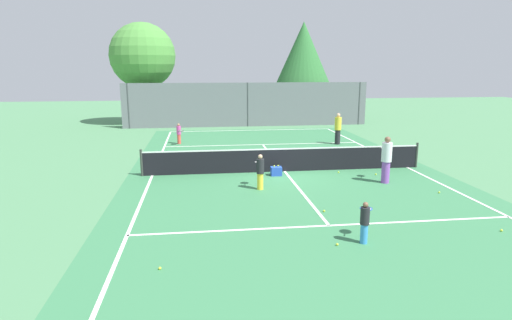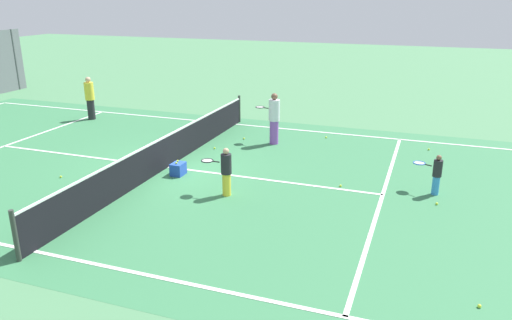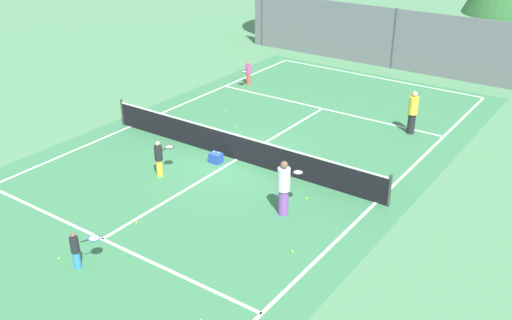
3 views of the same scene
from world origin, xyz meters
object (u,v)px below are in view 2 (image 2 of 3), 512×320
object	(u,v)px
player_4	(274,118)
tennis_ball_4	(429,149)
player_1	(225,171)
tennis_ball_3	(479,306)
player_3	(436,174)
tennis_ball_2	(437,204)
ball_crate	(178,169)
tennis_ball_0	(341,186)
tennis_ball_1	(244,139)
tennis_ball_8	(61,177)
player_2	(90,98)
tennis_ball_6	(215,148)
tennis_ball_7	(326,137)

from	to	relation	value
player_4	tennis_ball_4	world-z (taller)	player_4
player_1	tennis_ball_3	xyz separation A→B (m)	(-3.07, -5.96, -0.64)
player_3	tennis_ball_2	size ratio (longest dim) A/B	16.48
tennis_ball_3	player_1	bearing A→B (deg)	62.77
ball_crate	tennis_ball_4	size ratio (longest dim) A/B	6.61
tennis_ball_3	tennis_ball_0	bearing A→B (deg)	34.73
tennis_ball_1	tennis_ball_8	xyz separation A→B (m)	(-5.44, 3.52, 0.00)
player_1	player_2	world-z (taller)	player_2
tennis_ball_4	tennis_ball_6	size ratio (longest dim) A/B	1.00
player_2	tennis_ball_4	distance (m)	13.45
ball_crate	tennis_ball_6	distance (m)	2.66
ball_crate	tennis_ball_1	xyz separation A→B (m)	(4.07, -0.47, -0.15)
tennis_ball_6	tennis_ball_8	world-z (taller)	same
player_2	tennis_ball_1	world-z (taller)	player_2
tennis_ball_0	tennis_ball_2	bearing A→B (deg)	-98.93
player_2	tennis_ball_6	world-z (taller)	player_2
player_4	tennis_ball_2	world-z (taller)	player_4
tennis_ball_8	tennis_ball_1	bearing A→B (deg)	-32.93
tennis_ball_3	tennis_ball_8	size ratio (longest dim) A/B	1.00
player_2	tennis_ball_8	xyz separation A→B (m)	(-6.10, -3.57, -0.87)
player_3	tennis_ball_7	size ratio (longest dim) A/B	16.48
tennis_ball_2	tennis_ball_4	size ratio (longest dim) A/B	1.00
player_2	tennis_ball_6	xyz separation A→B (m)	(-2.08, -6.57, -0.87)
tennis_ball_1	tennis_ball_7	bearing A→B (deg)	-67.00
tennis_ball_7	tennis_ball_8	world-z (taller)	same
player_4	tennis_ball_4	distance (m)	5.33
player_3	player_1	bearing A→B (deg)	110.67
tennis_ball_0	player_1	bearing A→B (deg)	120.41
tennis_ball_0	player_3	bearing A→B (deg)	-82.11
tennis_ball_6	tennis_ball_7	world-z (taller)	same
ball_crate	tennis_ball_2	bearing A→B (deg)	-87.79
player_1	tennis_ball_0	world-z (taller)	player_1
player_4	tennis_ball_8	xyz separation A→B (m)	(-5.31, 4.70, -0.89)
tennis_ball_4	tennis_ball_1	bearing A→B (deg)	98.11
player_3	player_4	bearing A→B (deg)	61.33
tennis_ball_2	tennis_ball_7	size ratio (longest dim) A/B	1.00
tennis_ball_2	tennis_ball_4	xyz separation A→B (m)	(4.70, 0.32, 0.00)
tennis_ball_0	player_2	bearing A→B (deg)	70.12
tennis_ball_4	player_2	bearing A→B (deg)	91.02
tennis_ball_2	tennis_ball_7	world-z (taller)	same
ball_crate	tennis_ball_7	bearing A→B (deg)	-31.65
player_1	tennis_ball_6	size ratio (longest dim) A/B	19.62
player_3	tennis_ball_4	distance (m)	4.02
player_1	tennis_ball_3	bearing A→B (deg)	-117.23
player_3	tennis_ball_8	xyz separation A→B (m)	(-2.37, 10.08, -0.54)
tennis_ball_2	tennis_ball_3	distance (m)	4.34
tennis_ball_1	ball_crate	bearing A→B (deg)	173.41
player_2	tennis_ball_7	size ratio (longest dim) A/B	26.83
tennis_ball_4	tennis_ball_6	xyz separation A→B (m)	(-2.32, 6.85, 0.00)
ball_crate	tennis_ball_2	size ratio (longest dim) A/B	6.61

